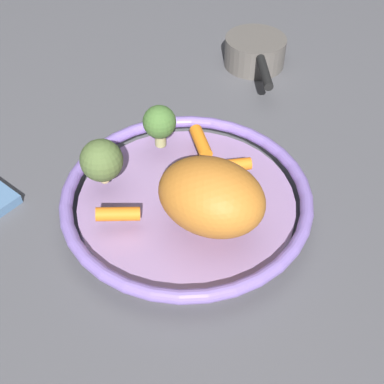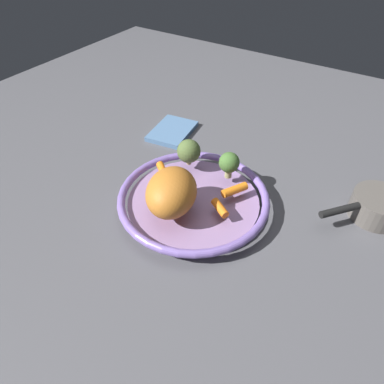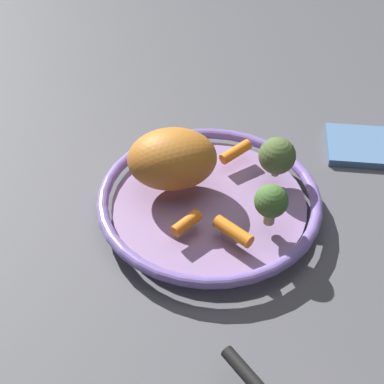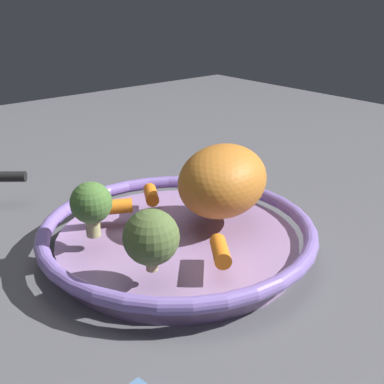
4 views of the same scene
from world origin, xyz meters
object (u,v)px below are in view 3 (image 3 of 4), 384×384
object	(u,v)px
baby_carrot_right	(236,152)
broccoli_floret_small	(277,156)
broccoli_floret_mid	(271,202)
baby_carrot_back	(233,231)
dish_towel	(369,147)
roast_chicken_piece	(172,159)
baby_carrot_left	(187,223)
serving_bowl	(209,203)

from	to	relation	value
baby_carrot_right	broccoli_floret_small	distance (m)	0.08
broccoli_floret_mid	broccoli_floret_small	xyz separation A→B (m)	(-0.01, 0.11, -0.00)
baby_carrot_back	broccoli_floret_small	size ratio (longest dim) A/B	0.92
broccoli_floret_small	dish_towel	distance (m)	0.23
roast_chicken_piece	broccoli_floret_mid	xyz separation A→B (m)	(0.16, -0.05, -0.00)
roast_chicken_piece	baby_carrot_left	distance (m)	0.11
baby_carrot_back	roast_chicken_piece	bearing A→B (deg)	141.47
roast_chicken_piece	broccoli_floret_small	world-z (taller)	roast_chicken_piece
roast_chicken_piece	baby_carrot_right	size ratio (longest dim) A/B	2.44
roast_chicken_piece	dish_towel	bearing A→B (deg)	35.24
serving_bowl	baby_carrot_left	size ratio (longest dim) A/B	7.25
serving_bowl	baby_carrot_right	distance (m)	0.10
baby_carrot_back	baby_carrot_left	size ratio (longest dim) A/B	1.29
broccoli_floret_small	roast_chicken_piece	bearing A→B (deg)	-159.82
roast_chicken_piece	dish_towel	size ratio (longest dim) A/B	0.92
baby_carrot_left	dish_towel	xyz separation A→B (m)	(0.25, 0.30, -0.04)
baby_carrot_right	broccoli_floret_mid	bearing A→B (deg)	-60.47
serving_bowl	baby_carrot_right	world-z (taller)	baby_carrot_right
dish_towel	baby_carrot_right	bearing A→B (deg)	-149.59
baby_carrot_right	baby_carrot_left	world-z (taller)	baby_carrot_right
baby_carrot_right	broccoli_floret_small	size ratio (longest dim) A/B	0.84
baby_carrot_right	broccoli_floret_mid	size ratio (longest dim) A/B	0.84
serving_bowl	baby_carrot_right	size ratio (longest dim) A/B	6.17
serving_bowl	dish_towel	world-z (taller)	serving_bowl
serving_bowl	baby_carrot_right	bearing A→B (deg)	78.38
roast_chicken_piece	serving_bowl	bearing A→B (deg)	-13.54
serving_bowl	baby_carrot_back	size ratio (longest dim) A/B	5.63
baby_carrot_left	dish_towel	bearing A→B (deg)	50.14
serving_bowl	broccoli_floret_mid	bearing A→B (deg)	-20.40
roast_chicken_piece	baby_carrot_back	distance (m)	0.15
baby_carrot_right	dish_towel	distance (m)	0.25
baby_carrot_right	dish_towel	bearing A→B (deg)	30.41
baby_carrot_left	roast_chicken_piece	bearing A→B (deg)	117.01
serving_bowl	broccoli_floret_small	world-z (taller)	broccoli_floret_small
dish_towel	broccoli_floret_small	bearing A→B (deg)	-133.46
dish_towel	baby_carrot_back	bearing A→B (deg)	-121.44
baby_carrot_right	dish_towel	xyz separation A→B (m)	(0.22, 0.13, -0.04)
serving_bowl	roast_chicken_piece	bearing A→B (deg)	166.46
broccoli_floret_mid	dish_towel	size ratio (longest dim) A/B	0.45
baby_carrot_left	serving_bowl	bearing A→B (deg)	78.57
broccoli_floret_mid	dish_towel	world-z (taller)	broccoli_floret_mid
broccoli_floret_mid	serving_bowl	bearing A→B (deg)	159.60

